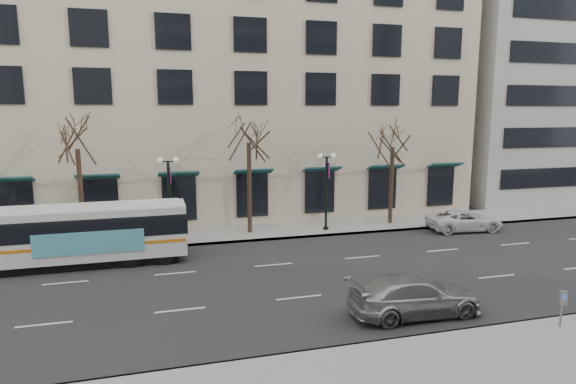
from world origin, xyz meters
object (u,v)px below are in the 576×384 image
object	(u,v)px
tree_far_mid	(249,127)
lamp_post_left	(169,195)
silver_car	(415,296)
white_pickup	(464,220)
pay_station	(562,301)
tree_far_left	(76,132)
tree_far_right	(393,133)
city_bus	(74,234)
lamp_post_right	(326,188)

from	to	relation	value
tree_far_mid	lamp_post_left	xyz separation A→B (m)	(-4.99, -0.60, -3.96)
silver_car	white_pickup	size ratio (longest dim) A/B	1.07
silver_car	pay_station	size ratio (longest dim) A/B	3.95
tree_far_left	tree_far_mid	distance (m)	10.00
tree_far_mid	tree_far_right	distance (m)	10.01
tree_far_mid	white_pickup	size ratio (longest dim) A/B	1.73
tree_far_right	white_pickup	distance (m)	7.54
tree_far_right	tree_far_left	bearing A→B (deg)	180.00
tree_far_mid	pay_station	size ratio (longest dim) A/B	6.38
tree_far_left	pay_station	bearing A→B (deg)	-42.12
pay_station	city_bus	bearing A→B (deg)	162.74
tree_far_left	silver_car	size ratio (longest dim) A/B	1.58
tree_far_mid	silver_car	xyz separation A→B (m)	(3.87, -13.95, -6.14)
white_pickup	city_bus	bearing A→B (deg)	97.73
tree_far_left	tree_far_mid	size ratio (longest dim) A/B	0.98
tree_far_right	white_pickup	xyz separation A→B (m)	(4.03, -2.78, -5.73)
lamp_post_left	tree_far_left	bearing A→B (deg)	173.17
lamp_post_left	city_bus	bearing A→B (deg)	-146.50
tree_far_mid	tree_far_right	xyz separation A→B (m)	(10.00, -0.00, -0.48)
tree_far_mid	pay_station	distance (m)	19.44
tree_far_right	lamp_post_right	xyz separation A→B (m)	(-4.99, -0.60, -3.48)
tree_far_left	silver_car	xyz separation A→B (m)	(13.87, -13.95, -5.93)
tree_far_mid	white_pickup	bearing A→B (deg)	-11.20
tree_far_left	pay_station	size ratio (longest dim) A/B	6.23
lamp_post_left	silver_car	distance (m)	16.17
tree_far_mid	tree_far_right	bearing A→B (deg)	-0.00
lamp_post_right	city_bus	distance (m)	15.32
silver_car	pay_station	world-z (taller)	silver_car
pay_station	silver_car	bearing A→B (deg)	167.12
white_pickup	pay_station	world-z (taller)	pay_station
tree_far_right	pay_station	bearing A→B (deg)	-95.73
city_bus	silver_car	bearing A→B (deg)	-36.62
tree_far_mid	lamp_post_right	size ratio (longest dim) A/B	1.64
tree_far_right	silver_car	world-z (taller)	tree_far_right
white_pickup	pay_station	size ratio (longest dim) A/B	3.70
tree_far_right	city_bus	size ratio (longest dim) A/B	0.70
pay_station	tree_far_right	bearing A→B (deg)	101.91
tree_far_left	lamp_post_right	size ratio (longest dim) A/B	1.60
tree_far_left	city_bus	size ratio (longest dim) A/B	0.73
tree_far_left	city_bus	bearing A→B (deg)	-88.64
tree_far_mid	white_pickup	distance (m)	15.60
city_bus	silver_car	world-z (taller)	city_bus
lamp_post_left	silver_car	size ratio (longest dim) A/B	0.98
tree_far_left	pay_station	world-z (taller)	tree_far_left
tree_far_right	lamp_post_left	world-z (taller)	tree_far_right
city_bus	pay_station	bearing A→B (deg)	-35.29
tree_far_left	lamp_post_right	bearing A→B (deg)	-2.29
tree_far_left	tree_far_right	size ratio (longest dim) A/B	1.03
city_bus	white_pickup	size ratio (longest dim) A/B	2.32
tree_far_left	lamp_post_left	size ratio (longest dim) A/B	1.60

